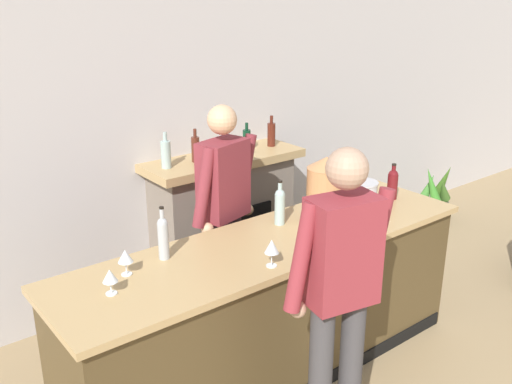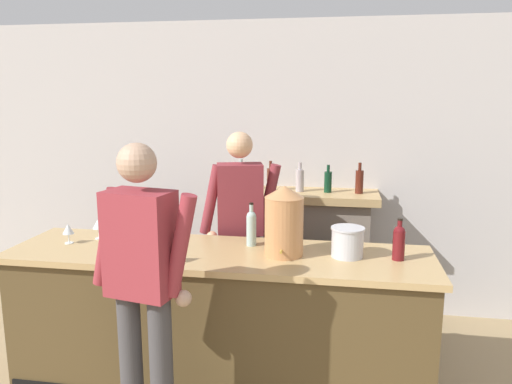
{
  "view_description": "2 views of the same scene",
  "coord_description": "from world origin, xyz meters",
  "px_view_note": "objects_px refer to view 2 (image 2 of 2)",
  "views": [
    {
      "loc": [
        -2.42,
        0.17,
        2.54
      ],
      "look_at": [
        -0.3,
        2.85,
        1.31
      ],
      "focal_mm": 40.0,
      "sensor_mm": 36.0,
      "label": 1
    },
    {
      "loc": [
        0.58,
        -0.49,
        2.07
      ],
      "look_at": [
        -0.03,
        3.11,
        1.36
      ],
      "focal_mm": 35.0,
      "sensor_mm": 36.0,
      "label": 2
    }
  ],
  "objects_px": {
    "wine_glass_by_dispenser": "(68,230)",
    "wine_glass_front_right": "(170,244)",
    "person_customer": "(143,291)",
    "wine_glass_front_left": "(98,224)",
    "wine_bottle_chardonnay_pale": "(399,241)",
    "copper_dispenser": "(284,221)",
    "wine_bottle_riesling_slim": "(251,227)",
    "person_bartender": "(240,230)",
    "ice_bucket_steel": "(347,242)",
    "fireplace_stone": "(299,253)",
    "wine_bottle_burgundy_dark": "(135,220)"
  },
  "relations": [
    {
      "from": "wine_bottle_chardonnay_pale",
      "to": "person_bartender",
      "type": "bearing_deg",
      "value": 154.1
    },
    {
      "from": "wine_bottle_riesling_slim",
      "to": "wine_glass_front_right",
      "type": "bearing_deg",
      "value": -134.64
    },
    {
      "from": "person_customer",
      "to": "wine_glass_front_left",
      "type": "height_order",
      "value": "person_customer"
    },
    {
      "from": "wine_glass_front_left",
      "to": "wine_glass_front_right",
      "type": "height_order",
      "value": "wine_glass_front_right"
    },
    {
      "from": "wine_bottle_riesling_slim",
      "to": "wine_bottle_chardonnay_pale",
      "type": "relative_size",
      "value": 1.12
    },
    {
      "from": "person_bartender",
      "to": "copper_dispenser",
      "type": "xyz_separation_m",
      "value": [
        0.42,
        -0.6,
        0.25
      ]
    },
    {
      "from": "wine_glass_front_left",
      "to": "wine_bottle_burgundy_dark",
      "type": "bearing_deg",
      "value": 10.34
    },
    {
      "from": "fireplace_stone",
      "to": "person_bartender",
      "type": "bearing_deg",
      "value": -124.34
    },
    {
      "from": "fireplace_stone",
      "to": "wine_glass_by_dispenser",
      "type": "xyz_separation_m",
      "value": [
        -1.59,
        -1.23,
        0.49
      ]
    },
    {
      "from": "person_bartender",
      "to": "wine_bottle_riesling_slim",
      "type": "height_order",
      "value": "person_bartender"
    },
    {
      "from": "copper_dispenser",
      "to": "wine_bottle_burgundy_dark",
      "type": "xyz_separation_m",
      "value": [
        -1.15,
        0.2,
        -0.09
      ]
    },
    {
      "from": "person_customer",
      "to": "wine_glass_by_dispenser",
      "type": "xyz_separation_m",
      "value": [
        -0.9,
        0.8,
        0.08
      ]
    },
    {
      "from": "person_bartender",
      "to": "wine_bottle_chardonnay_pale",
      "type": "height_order",
      "value": "person_bartender"
    },
    {
      "from": "wine_bottle_chardonnay_pale",
      "to": "wine_glass_front_right",
      "type": "xyz_separation_m",
      "value": [
        -1.46,
        -0.3,
        -0.01
      ]
    },
    {
      "from": "wine_glass_by_dispenser",
      "to": "wine_glass_front_right",
      "type": "relative_size",
      "value": 0.85
    },
    {
      "from": "wine_glass_front_left",
      "to": "fireplace_stone",
      "type": "bearing_deg",
      "value": 37.13
    },
    {
      "from": "fireplace_stone",
      "to": "person_bartender",
      "type": "height_order",
      "value": "person_bartender"
    },
    {
      "from": "copper_dispenser",
      "to": "wine_bottle_riesling_slim",
      "type": "relative_size",
      "value": 1.52
    },
    {
      "from": "ice_bucket_steel",
      "to": "wine_glass_front_left",
      "type": "height_order",
      "value": "ice_bucket_steel"
    },
    {
      "from": "wine_bottle_riesling_slim",
      "to": "wine_glass_by_dispenser",
      "type": "relative_size",
      "value": 2.18
    },
    {
      "from": "copper_dispenser",
      "to": "wine_bottle_chardonnay_pale",
      "type": "xyz_separation_m",
      "value": [
        0.76,
        0.03,
        -0.11
      ]
    },
    {
      "from": "person_bartender",
      "to": "wine_glass_front_left",
      "type": "height_order",
      "value": "person_bartender"
    },
    {
      "from": "wine_bottle_chardonnay_pale",
      "to": "wine_glass_front_left",
      "type": "height_order",
      "value": "wine_bottle_chardonnay_pale"
    },
    {
      "from": "wine_glass_front_left",
      "to": "wine_glass_front_right",
      "type": "bearing_deg",
      "value": -30.97
    },
    {
      "from": "wine_glass_by_dispenser",
      "to": "wine_bottle_chardonnay_pale",
      "type": "bearing_deg",
      "value": 0.58
    },
    {
      "from": "fireplace_stone",
      "to": "wine_glass_front_right",
      "type": "xyz_separation_m",
      "value": [
        -0.72,
        -1.51,
        0.51
      ]
    },
    {
      "from": "copper_dispenser",
      "to": "wine_bottle_chardonnay_pale",
      "type": "height_order",
      "value": "copper_dispenser"
    },
    {
      "from": "wine_bottle_chardonnay_pale",
      "to": "wine_glass_by_dispenser",
      "type": "relative_size",
      "value": 1.94
    },
    {
      "from": "person_customer",
      "to": "wine_glass_by_dispenser",
      "type": "relative_size",
      "value": 12.63
    },
    {
      "from": "person_customer",
      "to": "wine_glass_front_left",
      "type": "distance_m",
      "value": 1.21
    },
    {
      "from": "wine_bottle_burgundy_dark",
      "to": "wine_glass_front_left",
      "type": "height_order",
      "value": "wine_bottle_burgundy_dark"
    },
    {
      "from": "copper_dispenser",
      "to": "wine_glass_front_left",
      "type": "relative_size",
      "value": 3.08
    },
    {
      "from": "wine_glass_by_dispenser",
      "to": "fireplace_stone",
      "type": "bearing_deg",
      "value": 37.72
    },
    {
      "from": "wine_bottle_burgundy_dark",
      "to": "wine_glass_front_right",
      "type": "height_order",
      "value": "wine_bottle_burgundy_dark"
    },
    {
      "from": "person_bartender",
      "to": "wine_bottle_riesling_slim",
      "type": "relative_size",
      "value": 5.67
    },
    {
      "from": "wine_bottle_chardonnay_pale",
      "to": "person_customer",
      "type": "bearing_deg",
      "value": -150.05
    },
    {
      "from": "wine_glass_front_left",
      "to": "wine_glass_front_right",
      "type": "xyz_separation_m",
      "value": [
        0.72,
        -0.43,
        0.01
      ]
    },
    {
      "from": "person_bartender",
      "to": "wine_glass_front_left",
      "type": "xyz_separation_m",
      "value": [
        -1.0,
        -0.45,
        0.12
      ]
    },
    {
      "from": "person_customer",
      "to": "ice_bucket_steel",
      "type": "relative_size",
      "value": 8.11
    },
    {
      "from": "wine_glass_by_dispenser",
      "to": "wine_glass_front_right",
      "type": "xyz_separation_m",
      "value": [
        0.88,
        -0.28,
        0.02
      ]
    },
    {
      "from": "wine_glass_by_dispenser",
      "to": "person_customer",
      "type": "bearing_deg",
      "value": -41.75
    },
    {
      "from": "wine_bottle_burgundy_dark",
      "to": "ice_bucket_steel",
      "type": "bearing_deg",
      "value": -6.0
    },
    {
      "from": "person_customer",
      "to": "wine_bottle_burgundy_dark",
      "type": "bearing_deg",
      "value": 114.98
    },
    {
      "from": "copper_dispenser",
      "to": "wine_bottle_chardonnay_pale",
      "type": "relative_size",
      "value": 1.7
    },
    {
      "from": "fireplace_stone",
      "to": "wine_glass_front_left",
      "type": "relative_size",
      "value": 9.62
    },
    {
      "from": "ice_bucket_steel",
      "to": "wine_bottle_riesling_slim",
      "type": "xyz_separation_m",
      "value": [
        -0.68,
        0.14,
        0.04
      ]
    },
    {
      "from": "copper_dispenser",
      "to": "wine_bottle_chardonnay_pale",
      "type": "distance_m",
      "value": 0.76
    },
    {
      "from": "ice_bucket_steel",
      "to": "wine_bottle_riesling_slim",
      "type": "bearing_deg",
      "value": 168.21
    },
    {
      "from": "ice_bucket_steel",
      "to": "wine_bottle_burgundy_dark",
      "type": "height_order",
      "value": "wine_bottle_burgundy_dark"
    },
    {
      "from": "wine_glass_front_left",
      "to": "person_bartender",
      "type": "bearing_deg",
      "value": 24.2
    }
  ]
}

